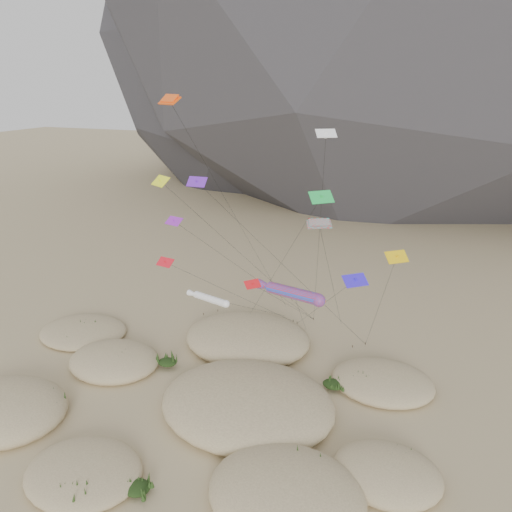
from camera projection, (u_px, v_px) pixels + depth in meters
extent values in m
plane|color=#CCB789|center=(194.00, 429.00, 46.80)|extent=(500.00, 500.00, 0.00)
ellipsoid|color=#2B2B30|center=(269.00, 35.00, 152.94)|extent=(136.20, 127.83, 116.00)
ellipsoid|color=#CCB789|center=(4.00, 410.00, 48.17)|extent=(12.67, 10.77, 3.48)
ellipsoid|color=#CCB789|center=(84.00, 472.00, 40.95)|extent=(9.99, 8.49, 2.09)
ellipsoid|color=#CCB789|center=(286.00, 493.00, 38.49)|extent=(12.46, 10.59, 3.35)
ellipsoid|color=#CCB789|center=(114.00, 361.00, 56.96)|extent=(10.60, 9.01, 2.69)
ellipsoid|color=#CCB789|center=(247.00, 403.00, 49.10)|extent=(17.46, 14.85, 3.81)
ellipsoid|color=#CCB789|center=(387.00, 473.00, 40.76)|extent=(8.98, 7.63, 2.39)
ellipsoid|color=#CCB789|center=(247.00, 338.00, 61.67)|extent=(15.68, 13.33, 3.46)
ellipsoid|color=#CCB789|center=(383.00, 381.00, 53.21)|extent=(10.84, 9.21, 2.33)
ellipsoid|color=#CCB789|center=(83.00, 331.00, 64.09)|extent=(11.39, 9.69, 1.74)
ellipsoid|color=black|center=(54.00, 404.00, 48.98)|extent=(2.53, 2.16, 0.76)
ellipsoid|color=black|center=(75.00, 497.00, 38.38)|extent=(2.15, 1.84, 0.65)
ellipsoid|color=black|center=(136.00, 488.00, 39.37)|extent=(2.28, 1.95, 0.68)
ellipsoid|color=black|center=(302.00, 475.00, 39.94)|extent=(3.61, 3.09, 1.08)
ellipsoid|color=black|center=(260.00, 500.00, 37.79)|extent=(2.44, 2.09, 0.73)
ellipsoid|color=black|center=(120.00, 362.00, 56.42)|extent=(3.01, 2.58, 0.90)
ellipsoid|color=black|center=(167.00, 362.00, 56.51)|extent=(2.18, 1.87, 0.65)
ellipsoid|color=black|center=(248.00, 400.00, 49.22)|extent=(2.99, 2.56, 0.90)
ellipsoid|color=black|center=(269.00, 396.00, 49.91)|extent=(2.45, 2.10, 0.73)
ellipsoid|color=black|center=(211.00, 417.00, 47.05)|extent=(2.38, 2.04, 0.71)
ellipsoid|color=black|center=(403.00, 461.00, 42.03)|extent=(2.18, 1.87, 0.66)
ellipsoid|color=black|center=(248.00, 343.00, 59.97)|extent=(2.84, 2.43, 0.85)
ellipsoid|color=black|center=(235.00, 351.00, 58.37)|extent=(2.87, 2.46, 0.86)
ellipsoid|color=black|center=(362.00, 379.00, 53.25)|extent=(2.21, 1.89, 0.66)
ellipsoid|color=black|center=(334.00, 384.00, 52.57)|extent=(2.29, 1.96, 0.69)
ellipsoid|color=black|center=(87.00, 327.00, 64.88)|extent=(1.99, 1.71, 0.60)
ellipsoid|color=black|center=(79.00, 341.00, 61.73)|extent=(2.26, 1.93, 0.68)
cylinder|color=#3F2D1E|center=(244.00, 323.00, 66.91)|extent=(0.08, 0.08, 0.30)
cylinder|color=#3F2D1E|center=(293.00, 321.00, 67.45)|extent=(0.08, 0.08, 0.30)
cylinder|color=#3F2D1E|center=(297.00, 323.00, 66.91)|extent=(0.08, 0.08, 0.30)
cylinder|color=#3F2D1E|center=(314.00, 319.00, 68.05)|extent=(0.08, 0.08, 0.30)
cylinder|color=#3F2D1E|center=(353.00, 346.00, 60.95)|extent=(0.08, 0.08, 0.30)
cylinder|color=#3F2D1E|center=(218.00, 310.00, 70.51)|extent=(0.08, 0.08, 0.30)
cylinder|color=#3F2D1E|center=(366.00, 343.00, 61.63)|extent=(0.08, 0.08, 0.30)
cylinder|color=#3F2D1E|center=(204.00, 314.00, 69.39)|extent=(0.08, 0.08, 0.30)
cylinder|color=red|center=(293.00, 293.00, 50.25)|extent=(6.62, 3.92, 1.90)
sphere|color=red|center=(319.00, 301.00, 47.92)|extent=(1.28, 1.28, 1.28)
cone|color=red|center=(267.00, 286.00, 52.84)|extent=(2.96, 2.15, 1.37)
cylinder|color=black|center=(301.00, 314.00, 57.82)|extent=(1.81, 12.52, 10.63)
cylinder|color=white|center=(211.00, 299.00, 51.01)|extent=(4.55, 2.38, 1.05)
sphere|color=white|center=(226.00, 304.00, 49.48)|extent=(0.77, 0.77, 0.77)
cone|color=white|center=(195.00, 294.00, 52.69)|extent=(1.98, 1.30, 0.78)
cylinder|color=black|center=(253.00, 309.00, 60.09)|extent=(2.44, 17.91, 9.76)
cube|color=#F94E0D|center=(169.00, 100.00, 50.60)|extent=(3.02, 2.32, 0.83)
cube|color=#F94E0D|center=(169.00, 98.00, 50.52)|extent=(2.53, 1.89, 0.81)
cylinder|color=black|center=(238.00, 221.00, 61.43)|extent=(7.67, 16.68, 28.96)
cube|color=red|center=(319.00, 224.00, 47.18)|extent=(2.53, 1.88, 0.65)
cube|color=red|center=(319.00, 222.00, 47.10)|extent=(2.13, 1.55, 0.64)
cylinder|color=black|center=(332.00, 283.00, 57.05)|extent=(0.20, 15.60, 18.01)
cube|color=red|center=(253.00, 284.00, 47.10)|extent=(1.61, 1.67, 0.61)
cube|color=red|center=(253.00, 286.00, 47.15)|extent=(0.27, 0.27, 0.52)
cylinder|color=black|center=(289.00, 305.00, 57.59)|extent=(1.25, 19.57, 12.66)
cube|color=#F4FF1A|center=(161.00, 181.00, 50.00)|extent=(2.40, 1.97, 0.91)
cube|color=#F4FF1A|center=(161.00, 183.00, 50.05)|extent=(0.37, 0.39, 0.72)
cylinder|color=black|center=(249.00, 261.00, 59.04)|extent=(12.11, 17.22, 21.30)
cube|color=purple|center=(174.00, 221.00, 54.86)|extent=(2.15, 1.48, 0.74)
cube|color=purple|center=(174.00, 222.00, 54.91)|extent=(0.28, 0.27, 0.67)
cylinder|color=black|center=(251.00, 275.00, 61.47)|extent=(12.82, 13.89, 16.22)
cube|color=green|center=(321.00, 197.00, 48.43)|extent=(2.55, 2.42, 1.05)
cube|color=green|center=(321.00, 199.00, 48.48)|extent=(0.46, 0.46, 0.79)
cylinder|color=black|center=(277.00, 270.00, 57.69)|extent=(11.98, 8.85, 20.12)
cube|color=white|center=(326.00, 133.00, 47.46)|extent=(2.21, 1.86, 0.75)
cube|color=white|center=(326.00, 135.00, 47.51)|extent=(0.31, 0.31, 0.67)
cylinder|color=black|center=(319.00, 243.00, 57.77)|extent=(3.49, 12.28, 26.07)
cube|color=#6721C6|center=(197.00, 182.00, 51.93)|extent=(2.11, 1.02, 0.93)
cube|color=#6721C6|center=(197.00, 183.00, 51.98)|extent=(0.26, 0.34, 0.68)
cylinder|color=black|center=(288.00, 270.00, 56.80)|extent=(17.36, 9.92, 20.86)
cube|color=#311BE9|center=(355.00, 280.00, 42.07)|extent=(2.30, 2.18, 0.77)
cube|color=#311BE9|center=(355.00, 282.00, 42.12)|extent=(0.33, 0.33, 0.72)
cylinder|color=black|center=(319.00, 307.00, 54.51)|extent=(10.32, 18.70, 14.90)
cube|color=red|center=(165.00, 262.00, 49.85)|extent=(1.87, 1.19, 0.69)
cube|color=red|center=(165.00, 264.00, 49.90)|extent=(0.24, 0.25, 0.60)
cylinder|color=black|center=(239.00, 296.00, 58.66)|extent=(8.20, 18.07, 13.67)
cube|color=#E9B80C|center=(397.00, 257.00, 45.83)|extent=(2.28, 2.13, 0.91)
cube|color=#E9B80C|center=(397.00, 258.00, 45.88)|extent=(0.39, 0.40, 0.70)
cylinder|color=black|center=(379.00, 307.00, 53.75)|extent=(3.55, 10.81, 15.51)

